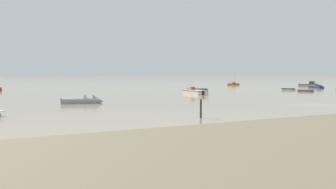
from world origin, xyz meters
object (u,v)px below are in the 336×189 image
object	(u,v)px
motorboat_moored_0	(192,92)
motorboat_moored_1	(311,85)
motorboat_moored_2	(318,87)
rowboat_moored_0	(305,91)
rowboat_moored_3	(288,89)
rowboat_moored_1	(200,90)
motorboat_moored_3	(86,101)
mooring_post_near	(201,108)
sailboat_moored_0	(233,84)

from	to	relation	value
motorboat_moored_0	motorboat_moored_1	bearing A→B (deg)	-69.69
motorboat_moored_0	motorboat_moored_2	distance (m)	42.11
rowboat_moored_0	rowboat_moored_3	world-z (taller)	rowboat_moored_0
motorboat_moored_0	rowboat_moored_1	distance (m)	15.44
motorboat_moored_3	rowboat_moored_1	bearing A→B (deg)	50.53
motorboat_moored_1	mooring_post_near	bearing A→B (deg)	-78.21
mooring_post_near	sailboat_moored_0	bearing A→B (deg)	48.82
motorboat_moored_2	mooring_post_near	distance (m)	73.65
motorboat_moored_1	rowboat_moored_3	bearing A→B (deg)	-82.55
rowboat_moored_0	mooring_post_near	bearing A→B (deg)	-94.61
rowboat_moored_0	motorboat_moored_2	distance (m)	19.55
motorboat_moored_0	motorboat_moored_3	xyz separation A→B (m)	(-23.90, -11.32, -0.04)
motorboat_moored_1	motorboat_moored_0	bearing A→B (deg)	-94.26
sailboat_moored_0	motorboat_moored_3	bearing A→B (deg)	-128.95
rowboat_moored_3	sailboat_moored_0	bearing A→B (deg)	110.43
sailboat_moored_0	motorboat_moored_3	xyz separation A→B (m)	(-63.35, -47.77, 0.04)
rowboat_moored_3	mooring_post_near	distance (m)	60.64
motorboat_moored_1	rowboat_moored_3	size ratio (longest dim) A/B	1.86
rowboat_moored_1	sailboat_moored_0	bearing A→B (deg)	-97.96
motorboat_moored_0	mooring_post_near	bearing A→B (deg)	149.21
sailboat_moored_0	motorboat_moored_3	size ratio (longest dim) A/B	0.88
rowboat_moored_1	motorboat_moored_3	xyz separation A→B (m)	(-33.82, -23.15, 0.09)
rowboat_moored_0	motorboat_moored_3	bearing A→B (deg)	-117.88
rowboat_moored_1	motorboat_moored_3	size ratio (longest dim) A/B	0.63
rowboat_moored_3	motorboat_moored_3	distance (m)	53.94
motorboat_moored_0	mooring_post_near	distance (m)	38.59
sailboat_moored_0	motorboat_moored_2	world-z (taller)	sailboat_moored_0
motorboat_moored_1	motorboat_moored_3	bearing A→B (deg)	-91.98
rowboat_moored_0	mooring_post_near	xyz separation A→B (m)	(-45.92, -28.60, 0.66)
motorboat_moored_0	motorboat_moored_1	size ratio (longest dim) A/B	1.04
sailboat_moored_0	motorboat_moored_2	bearing A→B (deg)	-71.85
motorboat_moored_0	sailboat_moored_0	size ratio (longest dim) A/B	1.27
rowboat_moored_1	rowboat_moored_3	bearing A→B (deg)	-162.56
rowboat_moored_1	motorboat_moored_1	size ratio (longest dim) A/B	0.58
sailboat_moored_0	motorboat_moored_1	world-z (taller)	sailboat_moored_0
sailboat_moored_0	rowboat_moored_3	world-z (taller)	sailboat_moored_0
rowboat_moored_0	sailboat_moored_0	size ratio (longest dim) A/B	0.72
rowboat_moored_3	motorboat_moored_2	xyz separation A→B (m)	(13.63, 3.08, 0.06)
rowboat_moored_1	mooring_post_near	bearing A→B (deg)	97.44
rowboat_moored_3	motorboat_moored_2	bearing A→B (deg)	52.39
motorboat_moored_0	motorboat_moored_2	size ratio (longest dim) A/B	1.39
rowboat_moored_0	sailboat_moored_0	xyz separation A→B (m)	(14.37, 40.32, 0.06)
rowboat_moored_3	mooring_post_near	size ratio (longest dim) A/B	1.69
motorboat_moored_0	motorboat_moored_3	size ratio (longest dim) A/B	1.12
sailboat_moored_0	motorboat_moored_3	distance (m)	79.34
motorboat_moored_0	mooring_post_near	xyz separation A→B (m)	(-20.84, -32.47, 0.53)
motorboat_moored_0	motorboat_moored_1	world-z (taller)	motorboat_moored_1
rowboat_moored_0	motorboat_moored_3	size ratio (longest dim) A/B	0.64
motorboat_moored_1	motorboat_moored_2	distance (m)	14.40
sailboat_moored_0	mooring_post_near	size ratio (longest dim) A/B	2.57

